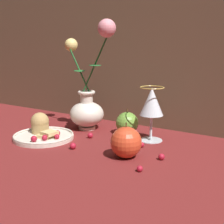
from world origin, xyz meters
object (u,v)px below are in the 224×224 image
Objects in this scene: plate_with_pastries at (43,132)px; wine_glass at (152,104)px; apple_near_glass at (127,123)px; apple_beside_vase at (126,142)px; vase at (88,100)px.

wine_glass is (0.30, 0.16, 0.10)m from plate_with_pastries.
wine_glass is 1.93× the size of apple_near_glass.
apple_beside_vase is 0.22m from apple_near_glass.
apple_near_glass is at bearing 8.80° from vase.
vase is at bearing -171.20° from apple_near_glass.
apple_near_glass is (-0.11, 0.19, -0.00)m from apple_beside_vase.
wine_glass is (0.24, 0.00, 0.01)m from vase.
apple_beside_vase is (0.25, -0.17, -0.06)m from vase.
plate_with_pastries is 0.27m from apple_near_glass.
plate_with_pastries is at bearing -138.01° from apple_near_glass.
apple_beside_vase is at bearing -1.25° from plate_with_pastries.
apple_beside_vase reaches higher than apple_near_glass.
apple_beside_vase reaches higher than plate_with_pastries.
vase is 0.19m from plate_with_pastries.
vase is 0.16m from apple_near_glass.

